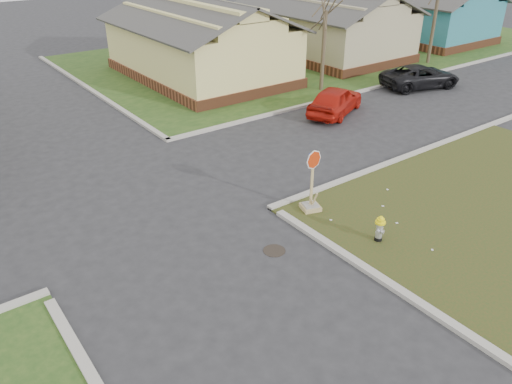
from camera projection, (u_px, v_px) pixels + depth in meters
ground at (198, 270)px, 13.35m from camera, size 120.00×120.00×0.00m
verge_far_right at (328, 47)px, 37.62m from camera, size 37.00×19.00×0.05m
curbs at (123, 198)px, 16.89m from camera, size 80.00×40.00×0.12m
manhole at (274, 251)px, 14.14m from camera, size 0.64×0.64×0.01m
side_house_yellow at (199, 40)px, 29.25m from camera, size 7.60×11.60×4.70m
side_house_tan at (324, 23)px, 34.49m from camera, size 7.60×11.60×4.70m
side_house_teal at (416, 10)px, 39.74m from camera, size 7.60×11.60×4.70m
tree_mid_right at (323, 51)px, 26.90m from camera, size 0.22×0.22×4.20m
tree_far_right at (434, 26)px, 32.22m from camera, size 0.22×0.22×4.76m
fire_hydrant at (380, 227)px, 14.33m from camera, size 0.30×0.30×0.81m
stop_sign at (311, 197)px, 15.91m from camera, size 0.59×0.57×2.07m
red_sedan at (335, 100)px, 24.11m from camera, size 4.34×3.13×1.37m
dark_pickup at (420, 76)px, 28.12m from camera, size 4.93×3.25×1.26m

